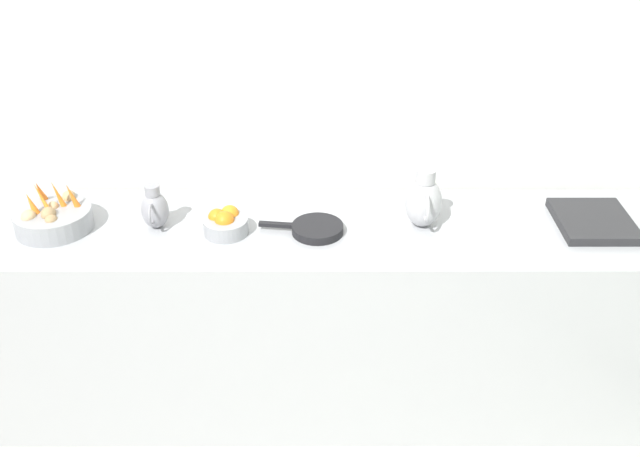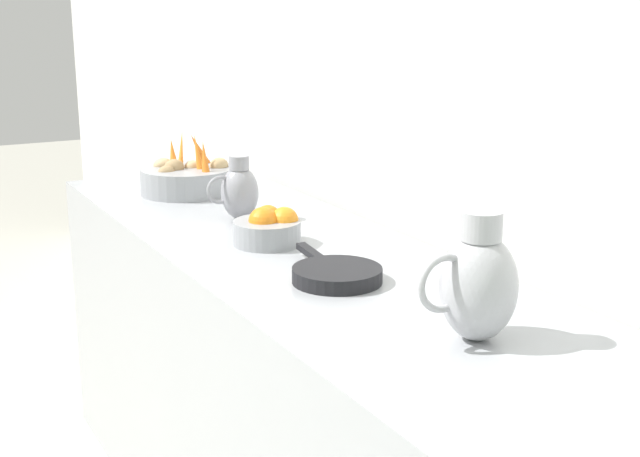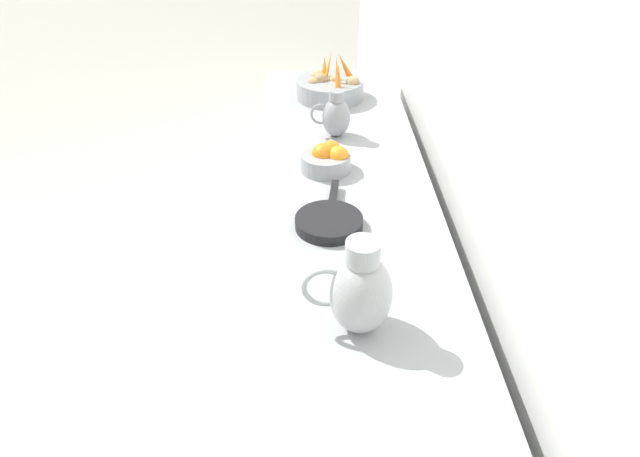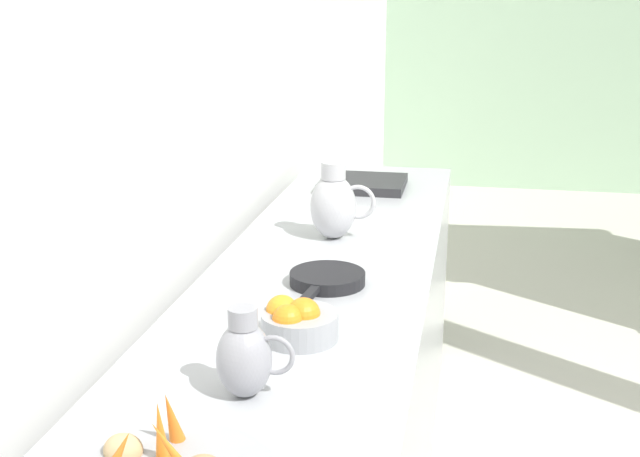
{
  "view_description": "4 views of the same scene",
  "coord_description": "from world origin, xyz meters",
  "px_view_note": "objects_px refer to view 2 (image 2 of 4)",
  "views": [
    {
      "loc": [
        1.01,
        0.12,
        2.43
      ],
      "look_at": [
        -1.35,
        0.12,
        1.02
      ],
      "focal_mm": 40.25,
      "sensor_mm": 36.0,
      "label": 1
    },
    {
      "loc": [
        -0.52,
        1.76,
        1.56
      ],
      "look_at": [
        -1.47,
        0.04,
        1.04
      ],
      "focal_mm": 48.83,
      "sensor_mm": 36.0,
      "label": 2
    },
    {
      "loc": [
        -1.42,
        1.51,
        1.88
      ],
      "look_at": [
        -1.44,
        0.3,
        1.05
      ],
      "focal_mm": 30.79,
      "sensor_mm": 36.0,
      "label": 3
    },
    {
      "loc": [
        -1.09,
        -1.97,
        1.72
      ],
      "look_at": [
        -1.51,
        0.19,
        1.06
      ],
      "focal_mm": 45.75,
      "sensor_mm": 36.0,
      "label": 4
    }
  ],
  "objects_px": {
    "metal_pitcher_tall": "(477,283)",
    "vegetable_colander": "(187,178)",
    "orange_bowl": "(269,228)",
    "metal_pitcher_short": "(239,191)",
    "skillet_on_counter": "(336,274)"
  },
  "relations": [
    {
      "from": "orange_bowl",
      "to": "skillet_on_counter",
      "type": "bearing_deg",
      "value": 89.41
    },
    {
      "from": "vegetable_colander",
      "to": "orange_bowl",
      "type": "bearing_deg",
      "value": 87.33
    },
    {
      "from": "vegetable_colander",
      "to": "skillet_on_counter",
      "type": "bearing_deg",
      "value": 88.04
    },
    {
      "from": "orange_bowl",
      "to": "skillet_on_counter",
      "type": "xyz_separation_m",
      "value": [
        0.0,
        0.37,
        -0.03
      ]
    },
    {
      "from": "orange_bowl",
      "to": "metal_pitcher_tall",
      "type": "height_order",
      "value": "metal_pitcher_tall"
    },
    {
      "from": "metal_pitcher_tall",
      "to": "vegetable_colander",
      "type": "bearing_deg",
      "value": -89.23
    },
    {
      "from": "orange_bowl",
      "to": "metal_pitcher_tall",
      "type": "distance_m",
      "value": 0.81
    },
    {
      "from": "metal_pitcher_tall",
      "to": "skillet_on_counter",
      "type": "distance_m",
      "value": 0.45
    },
    {
      "from": "metal_pitcher_short",
      "to": "skillet_on_counter",
      "type": "distance_m",
      "value": 0.66
    },
    {
      "from": "orange_bowl",
      "to": "skillet_on_counter",
      "type": "relative_size",
      "value": 0.52
    },
    {
      "from": "orange_bowl",
      "to": "metal_pitcher_short",
      "type": "distance_m",
      "value": 0.29
    },
    {
      "from": "orange_bowl",
      "to": "metal_pitcher_short",
      "type": "relative_size",
      "value": 0.96
    },
    {
      "from": "skillet_on_counter",
      "to": "metal_pitcher_short",
      "type": "bearing_deg",
      "value": -93.93
    },
    {
      "from": "metal_pitcher_tall",
      "to": "metal_pitcher_short",
      "type": "relative_size",
      "value": 1.34
    },
    {
      "from": "orange_bowl",
      "to": "metal_pitcher_short",
      "type": "bearing_deg",
      "value": -98.13
    }
  ]
}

